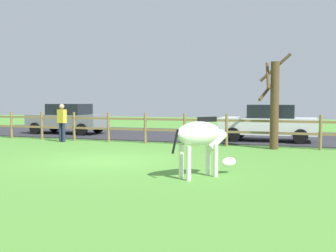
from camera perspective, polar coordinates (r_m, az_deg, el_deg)
ground_plane at (r=12.19m, az=-9.16°, el=-4.89°), size 60.00×60.00×0.00m
parking_asphalt at (r=20.78m, az=3.17°, el=-1.25°), size 28.00×7.40×0.05m
paddock_fence at (r=16.91m, az=-3.22°, el=-0.03°), size 20.68×0.11×1.27m
bare_tree at (r=15.36m, az=14.69°, el=3.28°), size 1.17×1.01×3.56m
zebra at (r=9.44m, az=4.75°, el=-1.67°), size 1.33×1.64×1.41m
parked_car_grey at (r=21.86m, az=-13.95°, el=1.04°), size 4.04×1.97×1.56m
parked_car_white at (r=17.88m, az=13.98°, el=0.48°), size 4.03×1.93×1.56m
visitor_near_fence at (r=18.05m, az=-14.70°, el=0.70°), size 0.39×0.28×1.64m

